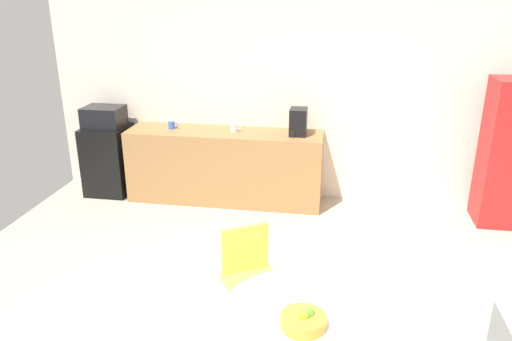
% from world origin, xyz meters
% --- Properties ---
extents(wall_back, '(6.00, 0.10, 2.60)m').
position_xyz_m(wall_back, '(0.00, 3.00, 1.30)').
color(wall_back, silver).
rests_on(wall_back, ground_plane).
extents(counter_block, '(2.41, 0.60, 0.90)m').
position_xyz_m(counter_block, '(-0.72, 2.65, 0.45)').
color(counter_block, '#9E7042').
rests_on(counter_block, ground_plane).
extents(mini_fridge, '(0.54, 0.54, 0.89)m').
position_xyz_m(mini_fridge, '(-2.28, 2.65, 0.44)').
color(mini_fridge, black).
rests_on(mini_fridge, ground_plane).
extents(microwave, '(0.48, 0.38, 0.26)m').
position_xyz_m(microwave, '(-2.28, 2.65, 1.02)').
color(microwave, black).
rests_on(microwave, mini_fridge).
extents(locker_cabinet, '(0.60, 0.50, 1.65)m').
position_xyz_m(locker_cabinet, '(2.55, 2.55, 0.83)').
color(locker_cabinet, '#B21E1E').
rests_on(locker_cabinet, ground_plane).
extents(round_table, '(1.13, 1.13, 0.73)m').
position_xyz_m(round_table, '(0.54, -0.60, 0.60)').
color(round_table, silver).
rests_on(round_table, ground_plane).
extents(chair_yellow, '(0.58, 0.58, 0.83)m').
position_xyz_m(chair_yellow, '(0.02, 0.23, 0.52)').
color(chair_yellow, silver).
rests_on(chair_yellow, ground_plane).
extents(fruit_bowl, '(0.26, 0.26, 0.11)m').
position_xyz_m(fruit_bowl, '(0.50, -0.68, 0.78)').
color(fruit_bowl, gold).
rests_on(fruit_bowl, round_table).
extents(mug_white, '(0.13, 0.08, 0.09)m').
position_xyz_m(mug_white, '(-0.60, 2.67, 0.95)').
color(mug_white, white).
rests_on(mug_white, counter_block).
extents(mug_green, '(0.13, 0.08, 0.09)m').
position_xyz_m(mug_green, '(0.13, 2.55, 0.95)').
color(mug_green, black).
rests_on(mug_green, counter_block).
extents(mug_red, '(0.13, 0.08, 0.09)m').
position_xyz_m(mug_red, '(-1.39, 2.66, 0.95)').
color(mug_red, '#3F66BF').
rests_on(mug_red, counter_block).
extents(coffee_maker, '(0.20, 0.24, 0.32)m').
position_xyz_m(coffee_maker, '(0.18, 2.65, 1.06)').
color(coffee_maker, black).
rests_on(coffee_maker, counter_block).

